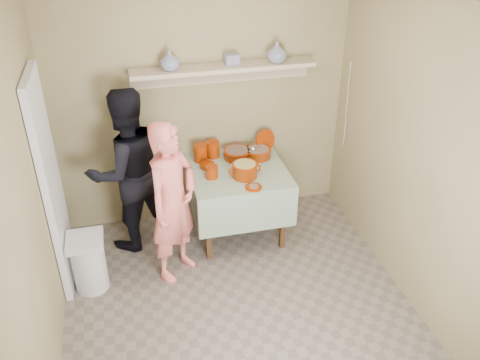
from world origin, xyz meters
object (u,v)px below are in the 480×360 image
object	(u,v)px
person_cook	(173,203)
serving_table	(237,179)
person_helper	(128,171)
trash_bin	(89,263)
cazuela_rice	(245,169)

from	to	relation	value
person_cook	serving_table	world-z (taller)	person_cook
person_helper	trash_bin	distance (m)	0.94
serving_table	person_helper	bearing A→B (deg)	175.74
serving_table	cazuela_rice	world-z (taller)	cazuela_rice
cazuela_rice	trash_bin	bearing A→B (deg)	-166.68
person_helper	trash_bin	xyz separation A→B (m)	(-0.44, -0.61, -0.55)
person_helper	person_cook	bearing A→B (deg)	101.93
serving_table	person_cook	bearing A→B (deg)	-145.18
person_helper	cazuela_rice	distance (m)	1.13
serving_table	cazuela_rice	size ratio (longest dim) A/B	2.95
person_helper	serving_table	size ratio (longest dim) A/B	1.73
person_helper	trash_bin	world-z (taller)	person_helper
person_helper	trash_bin	size ratio (longest dim) A/B	2.99
cazuela_rice	trash_bin	distance (m)	1.68
person_cook	trash_bin	bearing A→B (deg)	138.75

